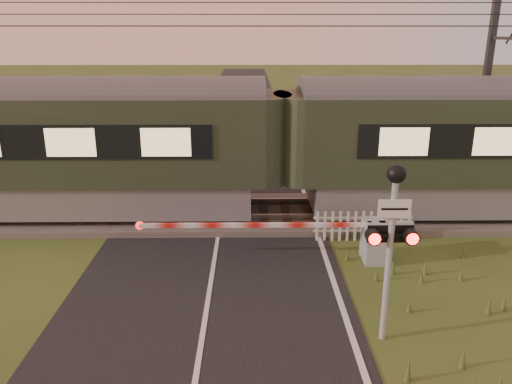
{
  "coord_description": "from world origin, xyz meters",
  "views": [
    {
      "loc": [
        0.9,
        -7.72,
        5.35
      ],
      "look_at": [
        1.02,
        3.2,
        1.84
      ],
      "focal_mm": 35.0,
      "sensor_mm": 36.0,
      "label": 1
    }
  ],
  "objects_px": {
    "train": "(282,145)",
    "boom_gate": "(360,239)",
    "catenary_mast": "(485,95)",
    "crossing_signal": "(392,223)",
    "picket_fence": "(363,226)"
  },
  "relations": [
    {
      "from": "train",
      "to": "boom_gate",
      "type": "relative_size",
      "value": 6.18
    },
    {
      "from": "boom_gate",
      "to": "catenary_mast",
      "type": "xyz_separation_m",
      "value": [
        5.05,
        5.31,
        2.8
      ]
    },
    {
      "from": "crossing_signal",
      "to": "picket_fence",
      "type": "distance_m",
      "value": 4.88
    },
    {
      "from": "train",
      "to": "catenary_mast",
      "type": "height_order",
      "value": "catenary_mast"
    },
    {
      "from": "crossing_signal",
      "to": "train",
      "type": "bearing_deg",
      "value": 103.14
    },
    {
      "from": "boom_gate",
      "to": "catenary_mast",
      "type": "height_order",
      "value": "catenary_mast"
    },
    {
      "from": "catenary_mast",
      "to": "train",
      "type": "bearing_deg",
      "value": -161.89
    },
    {
      "from": "train",
      "to": "crossing_signal",
      "type": "relative_size",
      "value": 12.55
    },
    {
      "from": "catenary_mast",
      "to": "crossing_signal",
      "type": "bearing_deg",
      "value": -121.68
    },
    {
      "from": "boom_gate",
      "to": "crossing_signal",
      "type": "distance_m",
      "value": 3.71
    },
    {
      "from": "boom_gate",
      "to": "catenary_mast",
      "type": "relative_size",
      "value": 1.03
    },
    {
      "from": "boom_gate",
      "to": "crossing_signal",
      "type": "relative_size",
      "value": 2.03
    },
    {
      "from": "train",
      "to": "boom_gate",
      "type": "xyz_separation_m",
      "value": [
        1.74,
        -3.08,
        -1.63
      ]
    },
    {
      "from": "boom_gate",
      "to": "catenary_mast",
      "type": "distance_m",
      "value": 7.84
    },
    {
      "from": "train",
      "to": "boom_gate",
      "type": "height_order",
      "value": "train"
    }
  ]
}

